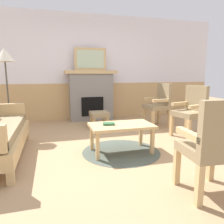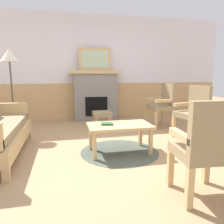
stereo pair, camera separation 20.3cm
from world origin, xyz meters
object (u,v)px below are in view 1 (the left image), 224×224
Objects in this scene: armchair_front_left at (213,144)px; armchair_near_fireplace at (191,109)px; fireplace at (91,95)px; floor_lamp_by_couch at (5,60)px; armchair_by_window_left at (159,103)px; footstool at (99,115)px; side_table at (223,125)px; book_on_table at (109,124)px; framed_picture at (90,59)px; coffee_table at (121,128)px.

armchair_near_fireplace is at bearing 59.52° from armchair_front_left.
fireplace is at bearing 127.67° from armchair_near_fireplace.
armchair_near_fireplace is 3.68m from floor_lamp_by_couch.
armchair_by_window_left is at bearing 71.92° from armchair_front_left.
footstool is 0.41× the size of armchair_near_fireplace.
side_table is at bearing 43.68° from armchair_front_left.
armchair_near_fireplace is at bearing -18.45° from floor_lamp_by_couch.
fireplace is at bearing 97.03° from armchair_front_left.
fireplace is 2.46m from book_on_table.
floor_lamp_by_couch is at bearing -153.60° from framed_picture.
book_on_table is 2.08m from armchair_by_window_left.
armchair_front_left is at bearing -108.08° from armchair_by_window_left.
fireplace is at bearing 142.26° from armchair_by_window_left.
footstool is at bearing -88.78° from fireplace.
book_on_table is (-0.18, -2.44, -1.10)m from framed_picture.
framed_picture is 2.03m from armchair_by_window_left.
framed_picture reaches higher than side_table.
armchair_near_fireplace is 0.97m from armchair_by_window_left.
armchair_near_fireplace reaches higher than footstool.
armchair_front_left is 0.58× the size of floor_lamp_by_couch.
armchair_front_left is at bearing -52.39° from floor_lamp_by_couch.
floor_lamp_by_couch reaches higher than armchair_front_left.
book_on_table is at bearing 114.64° from armchair_front_left.
book_on_table is 1.58m from armchair_front_left.
armchair_front_left is 1.78× the size of side_table.
armchair_front_left is (0.48, -3.87, -0.11)m from fireplace.
floor_lamp_by_couch is at bearing 127.61° from armchair_front_left.
armchair_front_left reaches higher than side_table.
fireplace reaches higher than armchair_by_window_left.
book_on_table is (-0.19, 0.03, 0.07)m from coffee_table.
coffee_table is 1.62m from armchair_near_fireplace.
framed_picture is 2.69m from book_on_table.
framed_picture reaches higher than armchair_near_fireplace.
book_on_table is 0.43× the size of footstool.
coffee_table is 0.21m from book_on_table.
side_table is at bearing -16.78° from coffee_table.
fireplace reaches higher than armchair_front_left.
coffee_table is at bearing -8.73° from book_on_table.
book_on_table is 0.10× the size of floor_lamp_by_couch.
coffee_table is 1.97m from armchair_by_window_left.
armchair_by_window_left is 1.00× the size of armchair_front_left.
book_on_table is 0.18× the size of armchair_near_fireplace.
footstool is 2.51m from side_table.
book_on_table is 1.73m from side_table.
fireplace reaches higher than side_table.
fireplace reaches higher than armchair_near_fireplace.
armchair_by_window_left is 3.34m from floor_lamp_by_couch.
footstool is (0.01, 1.59, -0.10)m from coffee_table.
floor_lamp_by_couch is (-3.20, 0.18, 0.91)m from armchair_by_window_left.
floor_lamp_by_couch reaches higher than fireplace.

